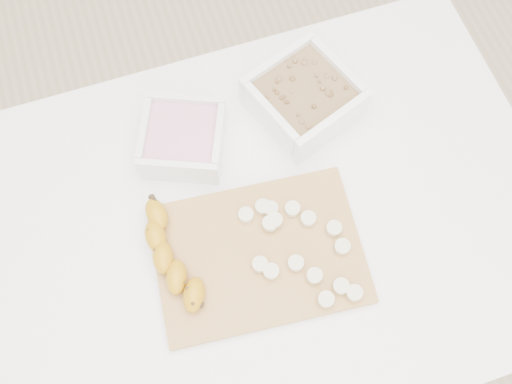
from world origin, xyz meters
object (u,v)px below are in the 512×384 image
object	(u,v)px
table	(261,238)
bowl_granola	(304,98)
banana	(172,258)
bowl_yogurt	(183,138)
cutting_board	(259,254)

from	to	relation	value
table	bowl_granola	world-z (taller)	bowl_granola
table	banana	xyz separation A→B (m)	(-0.16, -0.02, 0.13)
bowl_yogurt	cutting_board	world-z (taller)	bowl_yogurt
table	cutting_board	xyz separation A→B (m)	(-0.02, -0.05, 0.10)
bowl_yogurt	banana	size ratio (longest dim) A/B	0.93
table	bowl_granola	size ratio (longest dim) A/B	4.81
table	cutting_board	size ratio (longest dim) A/B	3.02
bowl_yogurt	banana	distance (m)	0.21
bowl_yogurt	bowl_granola	size ratio (longest dim) A/B	0.86
banana	table	bearing A→B (deg)	11.69
bowl_yogurt	cutting_board	bearing A→B (deg)	-75.19
table	bowl_yogurt	distance (m)	0.23
cutting_board	banana	size ratio (longest dim) A/B	1.72
banana	cutting_board	bearing A→B (deg)	-9.91
table	cutting_board	world-z (taller)	cutting_board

